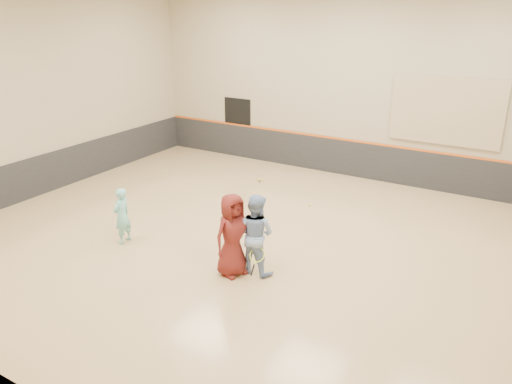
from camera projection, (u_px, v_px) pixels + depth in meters
The scene contains 14 objects.
room at pixel (262, 214), 11.76m from camera, with size 15.04×12.04×6.22m.
wainscot_back at pixel (351, 159), 16.64m from camera, with size 14.90×0.04×1.20m, color #232326.
wainscot_left at pixel (53, 171), 15.40m from camera, with size 0.04×11.90×1.20m, color #232326.
accent_stripe at pixel (352, 141), 16.41m from camera, with size 14.90×0.03×0.06m, color #D85914.
acoustic_panel at pixel (446, 111), 14.61m from camera, with size 3.20×0.08×2.00m, color tan.
doorway at pixel (238, 128), 18.62m from camera, with size 1.10×0.05×2.20m, color black.
girl at pixel (122, 216), 11.93m from camera, with size 0.51×0.33×1.39m, color #75CCC7.
instructor at pixel (256, 234), 10.55m from camera, with size 0.87×0.67×1.78m, color #819DC8.
young_man at pixel (233, 235), 10.44m from camera, with size 0.89×0.58×1.83m, color #5D1916.
held_racket at pixel (257, 255), 10.35m from camera, with size 0.57×0.57×0.55m, color #BCDE30, non-canonical shape.
spare_racket at pixel (261, 178), 16.41m from camera, with size 0.63×0.63×0.14m, color #BED82F, non-canonical shape.
ball_under_racket at pixel (255, 245), 11.93m from camera, with size 0.07×0.07×0.07m, color #D8EE37.
ball_in_hand at pixel (236, 229), 10.22m from camera, with size 0.07×0.07×0.07m, color #CDD331.
ball_beside_spare at pixel (310, 205), 14.32m from camera, with size 0.07×0.07×0.07m, color #D5EA36.
Camera 1 is at (5.40, -9.37, 5.47)m, focal length 35.00 mm.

